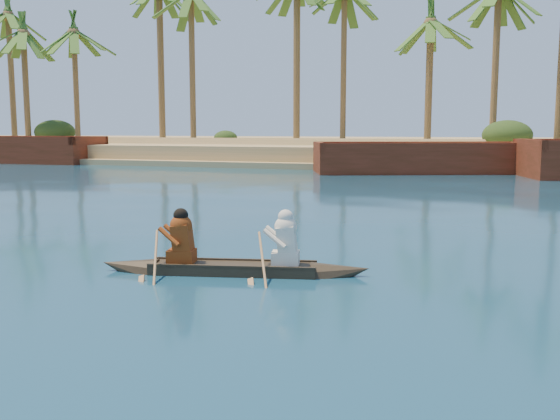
% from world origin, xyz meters
% --- Properties ---
extents(ground, '(160.00, 160.00, 0.00)m').
position_xyz_m(ground, '(0.00, 0.00, 0.00)').
color(ground, '#0B3246').
rests_on(ground, ground).
extents(sandy_embankment, '(150.00, 51.00, 1.50)m').
position_xyz_m(sandy_embankment, '(0.00, 46.89, 0.53)').
color(sandy_embankment, tan).
rests_on(sandy_embankment, ground).
extents(palm_grove, '(110.00, 14.00, 16.00)m').
position_xyz_m(palm_grove, '(0.00, 35.00, 8.00)').
color(palm_grove, '#376222').
rests_on(palm_grove, ground).
extents(shrub_cluster, '(100.00, 6.00, 2.40)m').
position_xyz_m(shrub_cluster, '(0.00, 31.50, 1.20)').
color(shrub_cluster, '#203814').
rests_on(shrub_cluster, ground).
extents(canoe, '(4.62, 1.64, 1.27)m').
position_xyz_m(canoe, '(5.11, -4.00, 0.24)').
color(canoe, '#31271A').
rests_on(canoe, ground).
extents(barge_left, '(13.57, 5.23, 2.22)m').
position_xyz_m(barge_left, '(-24.28, 23.11, 0.78)').
color(barge_left, maroon).
rests_on(barge_left, ground).
extents(barge_mid, '(12.52, 8.02, 1.98)m').
position_xyz_m(barge_mid, '(5.31, 22.00, 0.69)').
color(barge_mid, maroon).
rests_on(barge_mid, ground).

